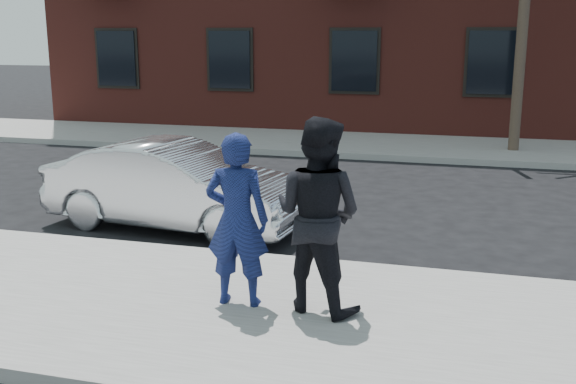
% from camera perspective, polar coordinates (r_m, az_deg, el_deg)
% --- Properties ---
extents(ground, '(100.00, 100.00, 0.00)m').
position_cam_1_polar(ground, '(7.94, -12.35, -9.04)').
color(ground, black).
rests_on(ground, ground).
extents(near_sidewalk, '(50.00, 3.50, 0.15)m').
position_cam_1_polar(near_sidewalk, '(7.71, -13.25, -9.18)').
color(near_sidewalk, gray).
rests_on(near_sidewalk, ground).
extents(near_curb, '(50.00, 0.10, 0.15)m').
position_cam_1_polar(near_curb, '(9.22, -7.89, -5.17)').
color(near_curb, '#999691').
rests_on(near_curb, ground).
extents(far_sidewalk, '(50.00, 3.50, 0.15)m').
position_cam_1_polar(far_sidewalk, '(18.29, 4.23, 4.12)').
color(far_sidewalk, gray).
rests_on(far_sidewalk, ground).
extents(far_curb, '(50.00, 0.10, 0.15)m').
position_cam_1_polar(far_curb, '(16.55, 2.99, 3.18)').
color(far_curb, '#999691').
rests_on(far_curb, ground).
extents(silver_sedan, '(4.23, 1.87, 1.35)m').
position_cam_1_polar(silver_sedan, '(10.55, -9.52, 0.52)').
color(silver_sedan, silver).
rests_on(silver_sedan, ground).
extents(man_hoodie, '(0.71, 0.53, 1.85)m').
position_cam_1_polar(man_hoodie, '(7.06, -4.34, -2.36)').
color(man_hoodie, navy).
rests_on(man_hoodie, near_sidewalk).
extents(man_peacoat, '(1.16, 1.02, 2.02)m').
position_cam_1_polar(man_peacoat, '(6.89, 2.55, -1.97)').
color(man_peacoat, black).
rests_on(man_peacoat, near_sidewalk).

